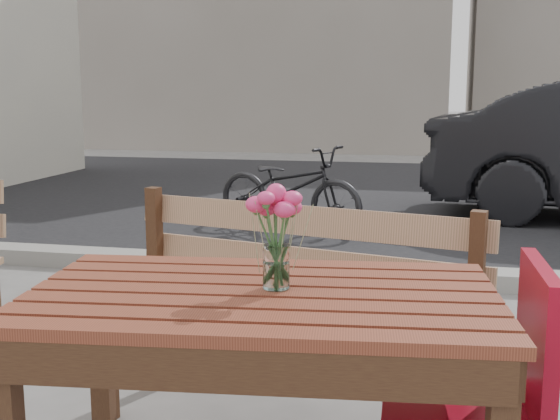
# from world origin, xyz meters

# --- Properties ---
(street) EXTENTS (30.00, 8.12, 0.12)m
(street) POSITION_xyz_m (0.00, 5.06, 0.03)
(street) COLOR black
(street) RESTS_ON ground
(main_table) EXTENTS (1.36, 0.88, 0.79)m
(main_table) POSITION_xyz_m (0.24, 0.02, 0.66)
(main_table) COLOR maroon
(main_table) RESTS_ON ground
(main_bench) EXTENTS (1.57, 0.78, 0.94)m
(main_bench) POSITION_xyz_m (0.16, 0.80, 0.57)
(main_bench) COLOR #8F694A
(main_bench) RESTS_ON ground
(red_chair) EXTENTS (0.45, 0.45, 0.87)m
(red_chair) POSITION_xyz_m (0.86, 0.13, 0.51)
(red_chair) COLOR #9E091D
(red_chair) RESTS_ON ground
(main_vase) EXTENTS (0.16, 0.16, 0.29)m
(main_vase) POSITION_xyz_m (0.27, 0.04, 0.97)
(main_vase) COLOR white
(main_vase) RESTS_ON main_table
(bicycle) EXTENTS (1.65, 1.06, 0.82)m
(bicycle) POSITION_xyz_m (-0.62, 4.66, 0.41)
(bicycle) COLOR black
(bicycle) RESTS_ON ground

